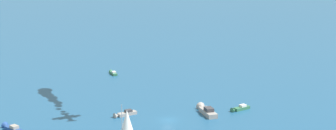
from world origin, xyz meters
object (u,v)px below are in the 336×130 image
object	(u,v)px
motorboat_trailing	(206,111)
motorboat_far_port	(11,128)
motorboat_far_stbd	(113,73)
motorboat_near_centre	(239,108)
motorboat_outer_ring_a	(124,114)

from	to	relation	value
motorboat_trailing	motorboat_far_port	bearing A→B (deg)	49.97
motorboat_far_stbd	motorboat_trailing	bearing A→B (deg)	158.16
motorboat_far_port	motorboat_trailing	world-z (taller)	motorboat_trailing
motorboat_near_centre	motorboat_far_port	bearing A→B (deg)	50.14
motorboat_near_centre	motorboat_far_stbd	size ratio (longest dim) A/B	1.13
motorboat_far_port	motorboat_far_stbd	world-z (taller)	motorboat_far_port
motorboat_far_port	motorboat_outer_ring_a	size ratio (longest dim) A/B	1.14
motorboat_near_centre	motorboat_outer_ring_a	world-z (taller)	motorboat_outer_ring_a
motorboat_far_stbd	motorboat_outer_ring_a	size ratio (longest dim) A/B	0.85
motorboat_outer_ring_a	motorboat_far_stbd	bearing A→B (deg)	-46.01
motorboat_near_centre	motorboat_outer_ring_a	xyz separation A→B (m)	(22.12, 20.84, 0.02)
motorboat_far_stbd	motorboat_outer_ring_a	xyz separation A→B (m)	(-31.58, 32.71, 0.06)
motorboat_near_centre	motorboat_outer_ring_a	distance (m)	30.39
motorboat_trailing	motorboat_outer_ring_a	size ratio (longest dim) A/B	1.37
motorboat_far_stbd	motorboat_outer_ring_a	world-z (taller)	motorboat_outer_ring_a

